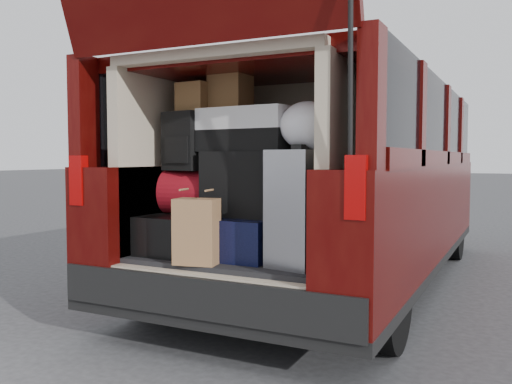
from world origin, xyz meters
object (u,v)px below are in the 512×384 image
navy_hardshell (245,236)px  kraft_bag (197,231)px  black_hardshell (189,233)px  black_soft_case (252,184)px  backpack (184,141)px  twotone_duffel (249,130)px  red_duffel (197,192)px  silver_roller (305,208)px

navy_hardshell → kraft_bag: 0.38m
black_hardshell → black_soft_case: black_soft_case is taller
kraft_bag → backpack: backpack is taller
backpack → twotone_duffel: twotone_duffel is taller
red_duffel → backpack: backpack is taller
navy_hardshell → silver_roller: 0.48m
navy_hardshell → twotone_duffel: size_ratio=0.96×
black_hardshell → navy_hardshell: (0.40, 0.03, 0.00)m
navy_hardshell → black_soft_case: 0.32m
silver_roller → kraft_bag: silver_roller is taller
navy_hardshell → black_soft_case: black_soft_case is taller
red_duffel → black_soft_case: black_soft_case is taller
black_hardshell → twotone_duffel: twotone_duffel is taller
black_hardshell → red_duffel: red_duffel is taller
black_hardshell → navy_hardshell: 0.40m
kraft_bag → twotone_duffel: bearing=57.2°
silver_roller → backpack: backpack is taller
black_soft_case → silver_roller: bearing=-11.9°
navy_hardshell → backpack: backpack is taller
kraft_bag → red_duffel: bearing=111.5°
navy_hardshell → kraft_bag: (-0.13, -0.35, 0.06)m
black_soft_case → red_duffel: bearing=-176.9°
red_duffel → twotone_duffel: bearing=-6.8°
silver_roller → kraft_bag: (-0.56, -0.26, -0.14)m
red_duffel → black_soft_case: size_ratio=0.78×
red_duffel → black_soft_case: 0.40m
black_soft_case → twotone_duffel: 0.33m
kraft_bag → black_soft_case: (0.17, 0.36, 0.26)m
black_hardshell → black_soft_case: (0.43, 0.04, 0.32)m
backpack → kraft_bag: bearing=-36.5°
kraft_bag → black_soft_case: size_ratio=0.68×
navy_hardshell → twotone_duffel: twotone_duffel is taller
red_duffel → backpack: bearing=-152.0°
black_hardshell → kraft_bag: kraft_bag is taller
navy_hardshell → backpack: bearing=-174.8°
black_hardshell → navy_hardshell: navy_hardshell is taller
navy_hardshell → kraft_bag: size_ratio=1.51×
black_hardshell → red_duffel: 0.27m
navy_hardshell → red_duffel: 0.44m
black_hardshell → navy_hardshell: bearing=5.5°
silver_roller → red_duffel: bearing=-176.5°
black_hardshell → black_soft_case: bearing=6.8°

